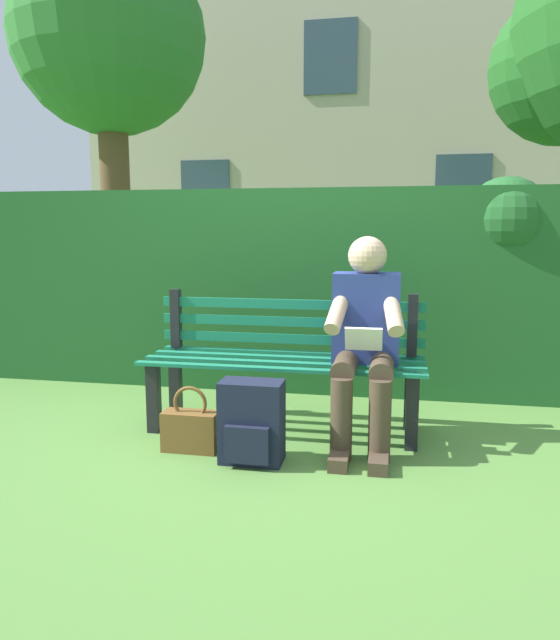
{
  "coord_description": "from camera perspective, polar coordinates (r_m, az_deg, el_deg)",
  "views": [
    {
      "loc": [
        -0.63,
        3.38,
        1.21
      ],
      "look_at": [
        0.0,
        0.1,
        0.69
      ],
      "focal_mm": 32.93,
      "sensor_mm": 36.0,
      "label": 1
    }
  ],
  "objects": [
    {
      "name": "ground",
      "position": [
        3.64,
        0.3,
        -10.6
      ],
      "size": [
        60.0,
        60.0,
        0.0
      ],
      "primitive_type": "plane",
      "color": "#517F38"
    },
    {
      "name": "tree_far",
      "position": [
        8.19,
        -16.73,
        24.14
      ],
      "size": [
        2.44,
        2.32,
        4.68
      ],
      "color": "brown",
      "rests_on": "ground"
    },
    {
      "name": "hedge_backdrop",
      "position": [
        4.58,
        1.73,
        3.46
      ],
      "size": [
        5.08,
        0.74,
        1.58
      ],
      "color": "#1E5123",
      "rests_on": "ground"
    },
    {
      "name": "building_facade",
      "position": [
        11.98,
        5.61,
        18.73
      ],
      "size": [
        8.95,
        2.76,
        6.58
      ],
      "color": "#BCAD93",
      "rests_on": "ground"
    },
    {
      "name": "handbag",
      "position": [
        3.32,
        -8.68,
        -10.44
      ],
      "size": [
        0.31,
        0.13,
        0.37
      ],
      "color": "brown",
      "rests_on": "ground"
    },
    {
      "name": "backpack",
      "position": [
        3.1,
        -2.78,
        -9.95
      ],
      "size": [
        0.33,
        0.25,
        0.43
      ],
      "color": "#191E33",
      "rests_on": "ground"
    },
    {
      "name": "park_bench",
      "position": [
        3.6,
        0.54,
        -3.72
      ],
      "size": [
        1.67,
        0.52,
        0.83
      ],
      "color": "black",
      "rests_on": "ground"
    },
    {
      "name": "person_seated",
      "position": [
        3.33,
        8.25,
        -1.48
      ],
      "size": [
        0.44,
        0.73,
        1.17
      ],
      "color": "navy",
      "rests_on": "ground"
    }
  ]
}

